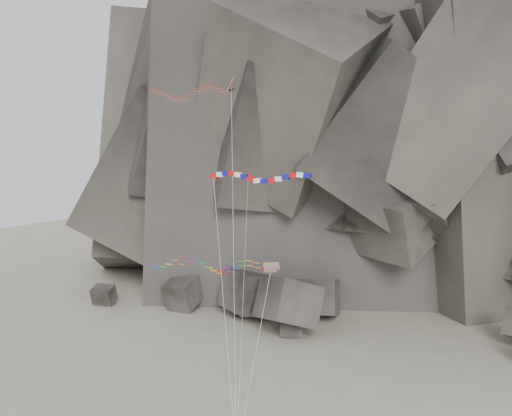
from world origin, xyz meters
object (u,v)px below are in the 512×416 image
at_px(parafoil_kite, 203,264).
at_px(pennant_kite, 246,226).
at_px(delta_kite, 186,92).
at_px(banner_kite, 258,178).

height_order(parafoil_kite, pennant_kite, pennant_kite).
bearing_deg(delta_kite, pennant_kite, -28.43).
distance_m(banner_kite, pennant_kite, 6.19).
bearing_deg(banner_kite, pennant_kite, 132.65).
distance_m(banner_kite, parafoil_kite, 10.91).
distance_m(delta_kite, banner_kite, 15.26).
height_order(banner_kite, parafoil_kite, banner_kite).
bearing_deg(parafoil_kite, delta_kite, 128.43).
relative_size(banner_kite, parafoil_kite, 1.51).
bearing_deg(parafoil_kite, banner_kite, -19.40).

